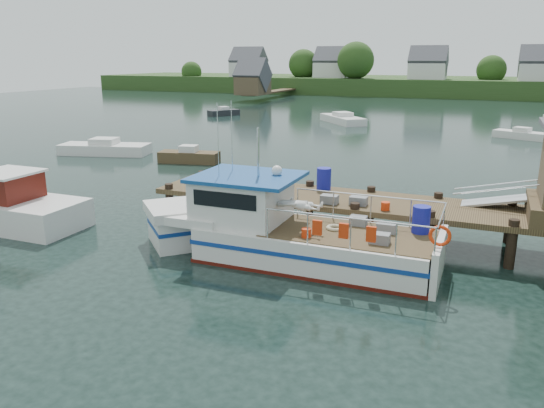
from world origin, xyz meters
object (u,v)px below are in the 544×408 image
at_px(moored_b, 522,135).
at_px(moored_d, 343,119).
at_px(moored_rowboat, 189,156).
at_px(moored_e, 224,112).
at_px(lobster_boat, 279,231).
at_px(dock, 500,189).
at_px(moored_a, 105,148).

bearing_deg(moored_b, moored_d, 150.90).
bearing_deg(moored_rowboat, moored_e, 131.47).
height_order(moored_d, moored_e, moored_d).
bearing_deg(moored_d, moored_rowboat, -108.18).
height_order(moored_rowboat, moored_e, moored_rowboat).
xyz_separation_m(moored_rowboat, moored_e, (-11.10, 25.97, -0.03)).
bearing_deg(lobster_boat, moored_d, 101.77).
xyz_separation_m(dock, lobster_boat, (-6.56, -3.23, -1.32)).
bearing_deg(moored_b, moored_e, 155.44).
xyz_separation_m(moored_rowboat, moored_d, (3.38, 24.19, 0.01)).
height_order(moored_rowboat, moored_d, moored_d).
bearing_deg(moored_e, moored_a, -60.50).
bearing_deg(moored_d, moored_e, 162.75).
bearing_deg(moored_a, moored_b, 40.06).
relative_size(moored_rowboat, moored_a, 0.62).
bearing_deg(moored_a, dock, -17.68).
distance_m(moored_rowboat, moored_a, 6.93).
height_order(lobster_boat, moored_d, lobster_boat).
relative_size(moored_rowboat, moored_b, 0.87).
bearing_deg(moored_a, lobster_boat, -31.68).
distance_m(moored_d, moored_e, 14.59).
distance_m(dock, moored_rowboat, 20.57).
height_order(dock, moored_b, dock).
height_order(moored_rowboat, moored_a, moored_a).
height_order(moored_b, moored_d, moored_d).
relative_size(moored_b, moored_e, 1.18).
distance_m(moored_a, moored_d, 25.93).
relative_size(lobster_boat, moored_rowboat, 2.71).
height_order(lobster_boat, moored_b, lobster_boat).
distance_m(dock, moored_e, 46.20).
distance_m(lobster_boat, moored_rowboat, 17.39).
distance_m(moored_a, moored_e, 25.92).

